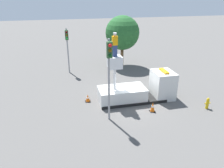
{
  "coord_description": "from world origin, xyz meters",
  "views": [
    {
      "loc": [
        -5.24,
        -15.37,
        8.31
      ],
      "look_at": [
        -1.93,
        -1.2,
        2.15
      ],
      "focal_mm": 35.0,
      "sensor_mm": 36.0,
      "label": 1
    }
  ],
  "objects_px": {
    "bucket_truck": "(138,90)",
    "traffic_cone_curbside": "(153,107)",
    "traffic_light_pole": "(109,66)",
    "tree_left_bg": "(122,33)",
    "worker": "(115,45)",
    "traffic_cone_rear": "(88,98)",
    "traffic_light_across": "(67,42)",
    "fire_hydrant": "(207,103)"
  },
  "relations": [
    {
      "from": "bucket_truck",
      "to": "traffic_cone_curbside",
      "type": "xyz_separation_m",
      "value": [
        0.4,
        -2.11,
        -0.51
      ]
    },
    {
      "from": "traffic_light_pole",
      "to": "tree_left_bg",
      "type": "distance_m",
      "value": 12.36
    },
    {
      "from": "tree_left_bg",
      "to": "worker",
      "type": "bearing_deg",
      "value": -109.06
    },
    {
      "from": "bucket_truck",
      "to": "traffic_light_pole",
      "type": "relative_size",
      "value": 1.1
    },
    {
      "from": "worker",
      "to": "traffic_cone_curbside",
      "type": "bearing_deg",
      "value": -41.08
    },
    {
      "from": "traffic_light_pole",
      "to": "traffic_cone_rear",
      "type": "relative_size",
      "value": 9.19
    },
    {
      "from": "worker",
      "to": "traffic_cone_rear",
      "type": "height_order",
      "value": "worker"
    },
    {
      "from": "traffic_cone_rear",
      "to": "worker",
      "type": "bearing_deg",
      "value": -15.98
    },
    {
      "from": "traffic_light_across",
      "to": "traffic_cone_rear",
      "type": "relative_size",
      "value": 7.81
    },
    {
      "from": "traffic_light_pole",
      "to": "worker",
      "type": "bearing_deg",
      "value": 68.87
    },
    {
      "from": "bucket_truck",
      "to": "worker",
      "type": "distance_m",
      "value": 4.36
    },
    {
      "from": "worker",
      "to": "traffic_cone_curbside",
      "type": "distance_m",
      "value": 5.43
    },
    {
      "from": "worker",
      "to": "traffic_light_across",
      "type": "bearing_deg",
      "value": 111.98
    },
    {
      "from": "fire_hydrant",
      "to": "traffic_cone_curbside",
      "type": "relative_size",
      "value": 1.18
    },
    {
      "from": "traffic_cone_rear",
      "to": "traffic_cone_curbside",
      "type": "distance_m",
      "value": 5.28
    },
    {
      "from": "bucket_truck",
      "to": "worker",
      "type": "relative_size",
      "value": 3.59
    },
    {
      "from": "fire_hydrant",
      "to": "tree_left_bg",
      "type": "bearing_deg",
      "value": 106.77
    },
    {
      "from": "bucket_truck",
      "to": "tree_left_bg",
      "type": "height_order",
      "value": "tree_left_bg"
    },
    {
      "from": "worker",
      "to": "traffic_light_across",
      "type": "xyz_separation_m",
      "value": [
        -3.21,
        7.94,
        -1.31
      ]
    },
    {
      "from": "traffic_cone_curbside",
      "to": "tree_left_bg",
      "type": "height_order",
      "value": "tree_left_bg"
    },
    {
      "from": "fire_hydrant",
      "to": "tree_left_bg",
      "type": "relative_size",
      "value": 0.15
    },
    {
      "from": "worker",
      "to": "fire_hydrant",
      "type": "xyz_separation_m",
      "value": [
        6.69,
        -2.63,
        -4.3
      ]
    },
    {
      "from": "fire_hydrant",
      "to": "tree_left_bg",
      "type": "distance_m",
      "value": 12.75
    },
    {
      "from": "traffic_light_across",
      "to": "traffic_cone_curbside",
      "type": "xyz_separation_m",
      "value": [
        5.63,
        -10.05,
        -3.06
      ]
    },
    {
      "from": "traffic_light_across",
      "to": "traffic_cone_curbside",
      "type": "relative_size",
      "value": 6.29
    },
    {
      "from": "fire_hydrant",
      "to": "traffic_cone_rear",
      "type": "relative_size",
      "value": 1.46
    },
    {
      "from": "traffic_cone_curbside",
      "to": "traffic_cone_rear",
      "type": "bearing_deg",
      "value": 149.05
    },
    {
      "from": "bucket_truck",
      "to": "traffic_light_across",
      "type": "bearing_deg",
      "value": 123.35
    },
    {
      "from": "worker",
      "to": "traffic_light_across",
      "type": "height_order",
      "value": "worker"
    },
    {
      "from": "fire_hydrant",
      "to": "traffic_cone_curbside",
      "type": "distance_m",
      "value": 4.3
    },
    {
      "from": "traffic_light_pole",
      "to": "traffic_cone_rear",
      "type": "distance_m",
      "value": 5.0
    },
    {
      "from": "bucket_truck",
      "to": "traffic_cone_curbside",
      "type": "distance_m",
      "value": 2.21
    },
    {
      "from": "bucket_truck",
      "to": "traffic_cone_rear",
      "type": "bearing_deg",
      "value": 171.7
    },
    {
      "from": "traffic_light_pole",
      "to": "traffic_cone_curbside",
      "type": "bearing_deg",
      "value": 7.15
    },
    {
      "from": "traffic_cone_rear",
      "to": "tree_left_bg",
      "type": "bearing_deg",
      "value": 58.32
    },
    {
      "from": "bucket_truck",
      "to": "worker",
      "type": "height_order",
      "value": "worker"
    },
    {
      "from": "fire_hydrant",
      "to": "traffic_light_pole",
      "type": "bearing_deg",
      "value": 179.32
    },
    {
      "from": "fire_hydrant",
      "to": "worker",
      "type": "bearing_deg",
      "value": 158.54
    },
    {
      "from": "traffic_cone_rear",
      "to": "traffic_cone_curbside",
      "type": "xyz_separation_m",
      "value": [
        4.52,
        -2.71,
        0.07
      ]
    },
    {
      "from": "bucket_truck",
      "to": "traffic_light_across",
      "type": "distance_m",
      "value": 9.85
    },
    {
      "from": "traffic_light_pole",
      "to": "traffic_light_across",
      "type": "relative_size",
      "value": 1.18
    },
    {
      "from": "worker",
      "to": "traffic_cone_rear",
      "type": "bearing_deg",
      "value": 164.02
    }
  ]
}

